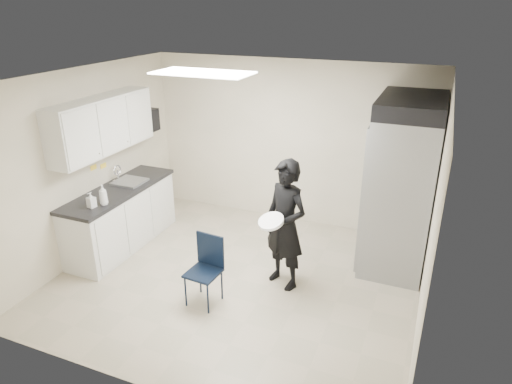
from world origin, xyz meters
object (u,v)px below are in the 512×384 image
at_px(lower_counter, 122,219).
at_px(commercial_fridge, 401,191).
at_px(folding_chair, 203,273).
at_px(man_tuxedo, 285,225).

distance_m(lower_counter, commercial_fridge, 3.98).
bearing_deg(commercial_fridge, lower_counter, -164.12).
height_order(folding_chair, man_tuxedo, man_tuxedo).
distance_m(lower_counter, folding_chair, 1.96).
relative_size(lower_counter, folding_chair, 2.29).
bearing_deg(man_tuxedo, commercial_fridge, 66.87).
bearing_deg(lower_counter, commercial_fridge, 15.88).
distance_m(lower_counter, man_tuxedo, 2.58).
bearing_deg(man_tuxedo, lower_counter, -156.85).
xyz_separation_m(lower_counter, commercial_fridge, (3.78, 1.07, 0.62)).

